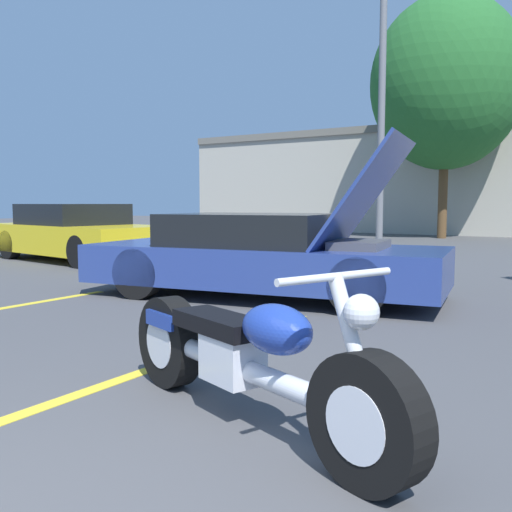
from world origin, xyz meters
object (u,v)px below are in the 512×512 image
motorcycle (246,360)px  parked_car_left_row (77,233)px  light_pole (385,61)px  tree_background (446,83)px  show_car_hood_open (264,256)px

motorcycle → parked_car_left_row: 10.13m
light_pole → tree_background: size_ratio=1.06×
light_pole → motorcycle: size_ratio=3.83×
tree_background → parked_car_left_row: (-4.68, -12.18, -4.80)m
parked_car_left_row → show_car_hood_open: bearing=-10.2°
light_pole → tree_background: light_pole is taller
light_pole → tree_background: 6.37m
tree_background → motorcycle: (3.64, -17.95, -5.01)m
motorcycle → parked_car_left_row: size_ratio=0.49×
motorcycle → parked_car_left_row: bearing=165.4°
light_pole → motorcycle: light_pole is taller
light_pole → parked_car_left_row: 8.67m
tree_background → motorcycle: size_ratio=3.62×
tree_background → motorcycle: tree_background is taller
light_pole → tree_background: (-0.13, 6.34, 0.57)m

